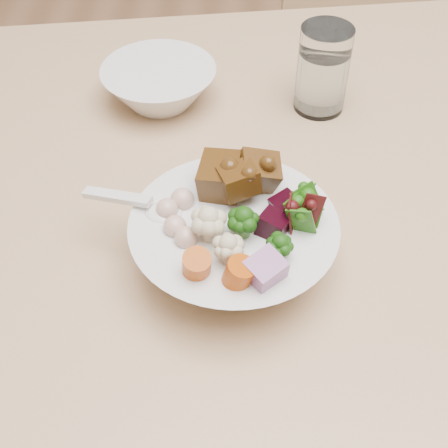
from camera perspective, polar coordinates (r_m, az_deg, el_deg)
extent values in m
cube|color=tan|center=(0.76, 11.86, 1.62)|extent=(1.70, 1.11, 0.04)
cube|color=tan|center=(1.42, 13.27, 8.61)|extent=(0.40, 0.40, 0.04)
cube|color=tan|center=(1.46, 13.16, 19.33)|extent=(0.38, 0.06, 0.41)
cylinder|color=tan|center=(1.41, 6.97, -2.26)|extent=(0.03, 0.03, 0.39)
cylinder|color=tan|center=(1.50, 19.14, -1.64)|extent=(0.03, 0.03, 0.39)
cylinder|color=tan|center=(1.64, 5.40, 6.13)|extent=(0.03, 0.03, 0.39)
cylinder|color=tan|center=(1.71, 16.13, 6.30)|extent=(0.03, 0.03, 0.39)
sphere|color=black|center=(0.59, 1.81, -0.21)|extent=(0.03, 0.03, 0.03)
sphere|color=#C1B592|center=(0.59, -1.41, -0.37)|extent=(0.04, 0.04, 0.04)
cube|color=black|center=(0.62, 5.75, 1.34)|extent=(0.04, 0.04, 0.02)
cube|color=#8B5485|center=(0.56, 3.76, -4.29)|extent=(0.04, 0.05, 0.04)
cylinder|color=#C24B05|center=(0.56, -2.52, -3.83)|extent=(0.03, 0.03, 0.03)
sphere|color=tan|center=(0.60, -4.51, -0.23)|extent=(0.02, 0.02, 0.02)
ellipsoid|color=silver|center=(0.62, -5.53, 0.95)|extent=(0.05, 0.04, 0.01)
cube|color=silver|center=(0.64, -9.74, 2.47)|extent=(0.08, 0.04, 0.02)
cylinder|color=white|center=(0.84, 9.02, 13.77)|extent=(0.07, 0.07, 0.12)
cylinder|color=white|center=(0.85, 8.91, 12.95)|extent=(0.06, 0.06, 0.08)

